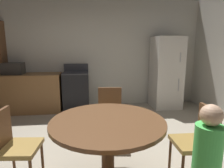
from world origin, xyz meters
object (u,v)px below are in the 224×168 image
at_px(refrigerator, 166,73).
at_px(dining_table, 108,134).
at_px(oven_range, 76,91).
at_px(chair_north, 110,112).
at_px(microwave, 13,69).
at_px(person_child, 206,165).
at_px(chair_west, 13,144).
at_px(chair_east, 198,139).

bearing_deg(refrigerator, dining_table, -123.38).
height_order(oven_range, dining_table, oven_range).
height_order(dining_table, chair_north, chair_north).
bearing_deg(oven_range, microwave, -179.85).
distance_m(oven_range, person_child, 3.55).
bearing_deg(oven_range, person_child, -69.83).
bearing_deg(dining_table, microwave, 124.79).
height_order(refrigerator, person_child, refrigerator).
bearing_deg(oven_range, refrigerator, -1.38).
xyz_separation_m(chair_west, person_child, (1.75, -0.72, 0.08)).
relative_size(microwave, chair_west, 0.51).
distance_m(microwave, chair_east, 4.03).
height_order(refrigerator, chair_east, refrigerator).
height_order(oven_range, person_child, oven_range).
height_order(chair_east, chair_north, same).
bearing_deg(refrigerator, person_child, -107.22).
distance_m(dining_table, chair_east, 1.02).
bearing_deg(microwave, dining_table, -55.21).
relative_size(chair_east, chair_west, 1.00).
bearing_deg(chair_west, microwave, 114.48).
height_order(dining_table, chair_east, chair_east).
bearing_deg(chair_north, person_child, 28.12).
bearing_deg(chair_west, chair_north, 44.12).
xyz_separation_m(oven_range, microwave, (-1.40, -0.00, 0.56)).
xyz_separation_m(chair_east, person_child, (-0.28, -0.58, 0.08)).
relative_size(chair_west, person_child, 0.80).
distance_m(refrigerator, person_child, 3.44).
bearing_deg(microwave, person_child, -51.73).
bearing_deg(chair_north, oven_range, -152.33).
distance_m(oven_range, microwave, 1.51).
height_order(chair_west, chair_north, same).
bearing_deg(chair_east, microwave, -41.35).
xyz_separation_m(chair_east, chair_north, (-0.88, 1.04, 0.00)).
bearing_deg(oven_range, dining_table, -79.90).
xyz_separation_m(oven_range, chair_east, (1.50, -2.75, 0.03)).
height_order(microwave, chair_west, microwave).
distance_m(oven_range, dining_table, 2.76).
height_order(oven_range, chair_west, oven_range).
distance_m(microwave, chair_north, 2.69).
height_order(microwave, chair_east, microwave).
bearing_deg(chair_west, dining_table, -0.00).
distance_m(chair_east, chair_north, 1.36).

